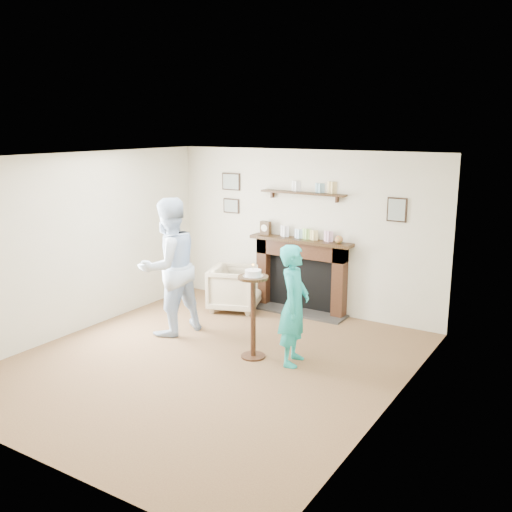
# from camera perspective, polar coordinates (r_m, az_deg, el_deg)

# --- Properties ---
(ground) EXTENTS (5.00, 5.00, 0.00)m
(ground) POSITION_cam_1_polar(r_m,az_deg,el_deg) (7.17, -4.64, -10.54)
(ground) COLOR brown
(ground) RESTS_ON ground
(room_shell) EXTENTS (4.54, 5.02, 2.52)m
(room_shell) POSITION_cam_1_polar(r_m,az_deg,el_deg) (7.25, -1.63, 3.18)
(room_shell) COLOR beige
(room_shell) RESTS_ON ground
(armchair) EXTENTS (0.96, 0.95, 0.69)m
(armchair) POSITION_cam_1_polar(r_m,az_deg,el_deg) (9.10, -2.08, -5.32)
(armchair) COLOR tan
(armchair) RESTS_ON ground
(man) EXTENTS (0.93, 1.08, 1.91)m
(man) POSITION_cam_1_polar(r_m,az_deg,el_deg) (8.20, -8.47, -7.55)
(man) COLOR silver
(man) RESTS_ON ground
(woman) EXTENTS (0.47, 0.61, 1.48)m
(woman) POSITION_cam_1_polar(r_m,az_deg,el_deg) (7.15, 3.72, -10.58)
(woman) COLOR #1FA3B0
(woman) RESTS_ON ground
(pedestal_table) EXTENTS (0.38, 0.38, 1.21)m
(pedestal_table) POSITION_cam_1_polar(r_m,az_deg,el_deg) (7.04, -0.29, -4.48)
(pedestal_table) COLOR black
(pedestal_table) RESTS_ON ground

